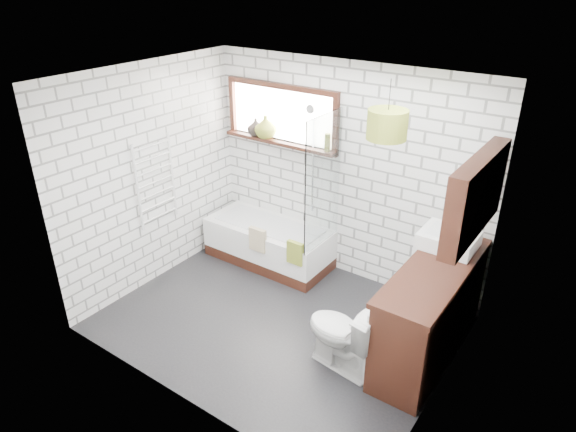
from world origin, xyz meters
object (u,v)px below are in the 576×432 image
Objects in this scene: basin at (449,239)px; pendant at (387,125)px; vanity at (430,312)px; toilet at (343,334)px; bathtub at (269,243)px.

basin is 1.42× the size of pendant.
vanity reaches higher than toilet.
vanity is 0.85m from toilet.
pendant is (-0.11, 0.82, 1.73)m from toilet.
basin is at bearing -1.33° from bathtub.
bathtub is 3.03× the size of basin.
pendant is at bearing -165.09° from toilet.
basin reaches higher than vanity.
basin is 1.27m from pendant.
basin is (2.19, -0.05, 0.77)m from bathtub.
pendant reaches higher than vanity.
vanity is 3.21× the size of basin.
pendant reaches higher than bathtub.
toilet is at bearing -115.27° from basin.
bathtub is 2.32m from vanity.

